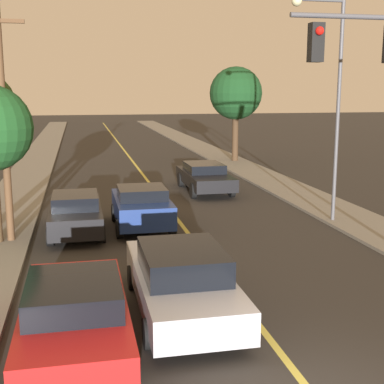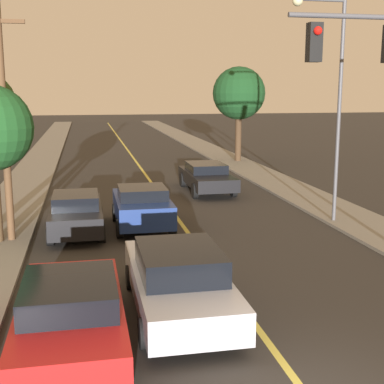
{
  "view_description": "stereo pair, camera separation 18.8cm",
  "coord_description": "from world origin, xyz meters",
  "px_view_note": "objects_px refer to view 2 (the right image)",
  "views": [
    {
      "loc": [
        -3.59,
        -7.06,
        4.95
      ],
      "look_at": [
        0.0,
        9.92,
        1.6
      ],
      "focal_mm": 50.0,
      "sensor_mm": 36.0,
      "label": 1
    },
    {
      "loc": [
        -3.41,
        -7.1,
        4.95
      ],
      "look_at": [
        0.0,
        9.92,
        1.6
      ],
      "focal_mm": 50.0,
      "sensor_mm": 36.0,
      "label": 2
    }
  ],
  "objects_px": {
    "car_near_lane_front": "(178,279)",
    "streetlamp_right": "(329,82)",
    "car_far_oncoming": "(207,176)",
    "car_near_lane_second": "(142,206)",
    "tree_right_near": "(239,94)",
    "car_outer_lane_second": "(76,213)",
    "car_outer_lane_front": "(71,312)",
    "utility_pole_left": "(4,120)"
  },
  "relations": [
    {
      "from": "car_far_oncoming",
      "to": "tree_right_near",
      "type": "bearing_deg",
      "value": -114.29
    },
    {
      "from": "car_outer_lane_front",
      "to": "utility_pole_left",
      "type": "distance_m",
      "value": 8.68
    },
    {
      "from": "car_far_oncoming",
      "to": "car_outer_lane_second",
      "type": "bearing_deg",
      "value": 47.49
    },
    {
      "from": "car_outer_lane_front",
      "to": "streetlamp_right",
      "type": "relative_size",
      "value": 0.61
    },
    {
      "from": "car_near_lane_front",
      "to": "streetlamp_right",
      "type": "bearing_deg",
      "value": 45.91
    },
    {
      "from": "car_near_lane_second",
      "to": "car_far_oncoming",
      "type": "xyz_separation_m",
      "value": [
        3.86,
        6.45,
        -0.06
      ]
    },
    {
      "from": "car_near_lane_front",
      "to": "car_far_oncoming",
      "type": "xyz_separation_m",
      "value": [
        3.86,
        14.05,
        -0.04
      ]
    },
    {
      "from": "car_near_lane_front",
      "to": "car_far_oncoming",
      "type": "bearing_deg",
      "value": 74.65
    },
    {
      "from": "car_near_lane_second",
      "to": "car_far_oncoming",
      "type": "distance_m",
      "value": 7.52
    },
    {
      "from": "tree_right_near",
      "to": "car_near_lane_second",
      "type": "bearing_deg",
      "value": -116.99
    },
    {
      "from": "streetlamp_right",
      "to": "car_outer_lane_front",
      "type": "bearing_deg",
      "value": -137.91
    },
    {
      "from": "car_outer_lane_second",
      "to": "streetlamp_right",
      "type": "distance_m",
      "value": 10.06
    },
    {
      "from": "car_near_lane_second",
      "to": "tree_right_near",
      "type": "bearing_deg",
      "value": 63.01
    },
    {
      "from": "car_near_lane_second",
      "to": "streetlamp_right",
      "type": "relative_size",
      "value": 0.49
    },
    {
      "from": "car_near_lane_front",
      "to": "car_outer_lane_second",
      "type": "height_order",
      "value": "car_near_lane_front"
    },
    {
      "from": "car_far_oncoming",
      "to": "car_near_lane_second",
      "type": "bearing_deg",
      "value": 59.11
    },
    {
      "from": "car_outer_lane_second",
      "to": "utility_pole_left",
      "type": "relative_size",
      "value": 0.58
    },
    {
      "from": "car_outer_lane_front",
      "to": "utility_pole_left",
      "type": "height_order",
      "value": "utility_pole_left"
    },
    {
      "from": "streetlamp_right",
      "to": "utility_pole_left",
      "type": "height_order",
      "value": "streetlamp_right"
    },
    {
      "from": "streetlamp_right",
      "to": "car_far_oncoming",
      "type": "bearing_deg",
      "value": 111.57
    },
    {
      "from": "car_near_lane_front",
      "to": "car_far_oncoming",
      "type": "height_order",
      "value": "car_near_lane_front"
    },
    {
      "from": "car_near_lane_second",
      "to": "streetlamp_right",
      "type": "distance_m",
      "value": 8.02
    },
    {
      "from": "car_far_oncoming",
      "to": "utility_pole_left",
      "type": "distance_m",
      "value": 11.64
    },
    {
      "from": "car_outer_lane_second",
      "to": "car_outer_lane_front",
      "type": "bearing_deg",
      "value": -90.0
    },
    {
      "from": "car_outer_lane_front",
      "to": "tree_right_near",
      "type": "distance_m",
      "value": 27.6
    },
    {
      "from": "utility_pole_left",
      "to": "streetlamp_right",
      "type": "bearing_deg",
      "value": 1.91
    },
    {
      "from": "car_near_lane_front",
      "to": "streetlamp_right",
      "type": "relative_size",
      "value": 0.65
    },
    {
      "from": "car_outer_lane_front",
      "to": "car_outer_lane_second",
      "type": "bearing_deg",
      "value": 90.0
    },
    {
      "from": "streetlamp_right",
      "to": "car_outer_lane_second",
      "type": "bearing_deg",
      "value": 177.43
    },
    {
      "from": "car_outer_lane_second",
      "to": "tree_right_near",
      "type": "xyz_separation_m",
      "value": [
        10.64,
        16.62,
        3.9
      ]
    },
    {
      "from": "car_outer_lane_second",
      "to": "car_far_oncoming",
      "type": "height_order",
      "value": "car_outer_lane_second"
    },
    {
      "from": "car_outer_lane_second",
      "to": "tree_right_near",
      "type": "relative_size",
      "value": 0.69
    },
    {
      "from": "car_near_lane_second",
      "to": "car_outer_lane_front",
      "type": "relative_size",
      "value": 0.8
    },
    {
      "from": "car_near_lane_front",
      "to": "utility_pole_left",
      "type": "relative_size",
      "value": 0.69
    },
    {
      "from": "car_outer_lane_second",
      "to": "car_near_lane_second",
      "type": "bearing_deg",
      "value": 7.26
    },
    {
      "from": "car_near_lane_second",
      "to": "car_outer_lane_front",
      "type": "height_order",
      "value": "car_near_lane_second"
    },
    {
      "from": "car_near_lane_second",
      "to": "utility_pole_left",
      "type": "relative_size",
      "value": 0.53
    },
    {
      "from": "car_outer_lane_second",
      "to": "utility_pole_left",
      "type": "distance_m",
      "value": 3.95
    },
    {
      "from": "car_near_lane_front",
      "to": "car_outer_lane_second",
      "type": "xyz_separation_m",
      "value": [
        -2.33,
        7.31,
        -0.04
      ]
    },
    {
      "from": "car_near_lane_second",
      "to": "streetlamp_right",
      "type": "height_order",
      "value": "streetlamp_right"
    },
    {
      "from": "utility_pole_left",
      "to": "car_far_oncoming",
      "type": "bearing_deg",
      "value": 42.3
    },
    {
      "from": "car_near_lane_second",
      "to": "car_far_oncoming",
      "type": "height_order",
      "value": "car_near_lane_second"
    }
  ]
}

